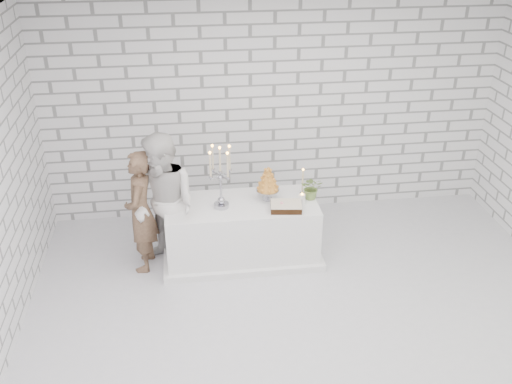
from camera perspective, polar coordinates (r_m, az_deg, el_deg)
name	(u,v)px	position (r m, az deg, el deg)	size (l,w,h in m)	color
ground	(309,321)	(6.25, 5.31, -12.65)	(6.00, 5.00, 0.01)	silver
ceiling	(325,34)	(4.88, 6.88, 15.28)	(6.00, 5.00, 0.01)	white
wall_back	(274,108)	(7.65, 1.77, 8.35)	(6.00, 0.01, 3.00)	white
cake_table	(242,230)	(7.00, -1.43, -3.83)	(1.80, 0.80, 0.75)	white
groom	(141,212)	(6.77, -11.35, -1.92)	(0.55, 0.36, 1.50)	brown
bride	(165,205)	(6.66, -9.05, -1.28)	(0.82, 0.64, 1.70)	silver
candelabra	(221,178)	(6.56, -3.53, 1.44)	(0.31, 0.31, 0.77)	#9D9DA7
croquembouche	(268,183)	(6.80, 1.18, 0.88)	(0.28, 0.28, 0.44)	#B06D24
chocolate_cake	(286,206)	(6.67, 3.00, -1.44)	(0.36, 0.25, 0.08)	black
pillar_candle	(302,199)	(6.80, 4.57, -0.71)	(0.08, 0.08, 0.12)	white
extra_taper	(303,182)	(6.97, 4.64, 0.97)	(0.06, 0.06, 0.32)	beige
flowers	(312,188)	(6.89, 5.55, 0.43)	(0.26, 0.22, 0.29)	#3A6033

